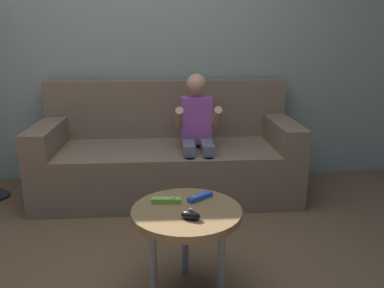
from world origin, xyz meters
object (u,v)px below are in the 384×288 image
couch (168,156)px  person_seated_on_couch (197,131)px  game_remote_lime_far_corner (166,200)px  nunchuk_black (191,215)px  game_remote_blue_near_edge (200,197)px  coffee_table (187,219)px

couch → person_seated_on_couch: bearing=-39.9°
game_remote_lime_far_corner → person_seated_on_couch: bearing=77.5°
nunchuk_black → game_remote_lime_far_corner: size_ratio=0.70×
couch → game_remote_blue_near_edge: size_ratio=14.93×
game_remote_blue_near_edge → game_remote_lime_far_corner: (-0.17, -0.03, 0.00)m
person_seated_on_couch → coffee_table: (-0.14, -1.13, -0.14)m
coffee_table → game_remote_lime_far_corner: game_remote_lime_far_corner is taller
couch → person_seated_on_couch: person_seated_on_couch is taller
game_remote_blue_near_edge → game_remote_lime_far_corner: 0.17m
game_remote_blue_near_edge → coffee_table: bearing=-124.6°
game_remote_blue_near_edge → game_remote_lime_far_corner: bearing=-170.2°
couch → nunchuk_black: (0.09, -1.43, 0.17)m
person_seated_on_couch → couch: bearing=140.1°
game_remote_lime_far_corner → nunchuk_black: bearing=-60.4°
couch → nunchuk_black: bearing=-86.3°
couch → person_seated_on_couch: 0.38m
person_seated_on_couch → game_remote_lime_far_corner: size_ratio=6.74×
person_seated_on_couch → nunchuk_black: 1.25m
coffee_table → game_remote_lime_far_corner: bearing=141.1°
coffee_table → person_seated_on_couch: bearing=82.9°
coffee_table → game_remote_blue_near_edge: 0.14m
couch → game_remote_lime_far_corner: (-0.01, -1.24, 0.17)m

